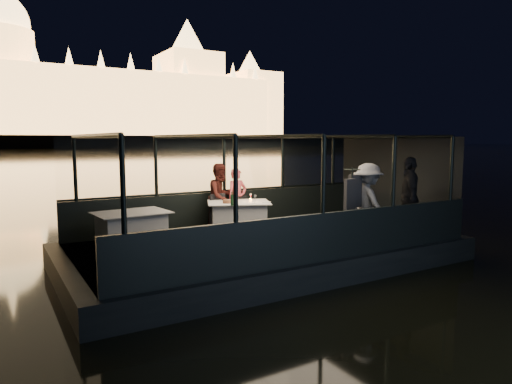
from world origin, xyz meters
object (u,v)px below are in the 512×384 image
dining_table_central (239,218)px  passenger_stripe (368,204)px  person_woman_coral (237,198)px  chair_port_left (221,213)px  chair_port_right (244,211)px  passenger_dark (409,201)px  dining_table_aft (132,230)px  wine_bottle (232,199)px  coat_stand (351,203)px  person_man_maroon (221,199)px

dining_table_central → passenger_stripe: 3.02m
person_woman_coral → chair_port_left: bearing=-161.1°
chair_port_right → passenger_stripe: (1.57, -2.70, 0.40)m
dining_table_central → chair_port_left: (-0.25, 0.45, 0.06)m
dining_table_central → chair_port_left: chair_port_left is taller
passenger_dark → dining_table_aft: bearing=-69.2°
person_woman_coral → wine_bottle: bearing=-128.7°
chair_port_left → chair_port_right: bearing=-5.2°
passenger_stripe → passenger_dark: (1.19, -0.08, 0.00)m
chair_port_left → person_woman_coral: bearing=19.2°
dining_table_central → coat_stand: (1.47, -2.26, 0.51)m
passenger_dark → chair_port_left: bearing=-88.3°
dining_table_aft → wine_bottle: bearing=-5.3°
dining_table_central → passenger_stripe: size_ratio=0.84×
dining_table_central → chair_port_right: (0.39, 0.45, 0.06)m
person_woman_coral → wine_bottle: (-0.74, -1.14, 0.17)m
dining_table_central → coat_stand: size_ratio=0.87×
dining_table_central → person_man_maroon: 0.81m
chair_port_right → dining_table_central: bearing=-144.7°
person_woman_coral → wine_bottle: 1.37m
passenger_stripe → wine_bottle: 2.99m
wine_bottle → passenger_stripe: bearing=-37.8°
chair_port_left → wine_bottle: size_ratio=2.92×
coat_stand → passenger_stripe: bearing=1.7°
dining_table_aft → passenger_dark: bearing=-20.1°
dining_table_central → passenger_dark: (3.16, -2.33, 0.47)m
dining_table_central → wine_bottle: (-0.40, -0.42, 0.53)m
person_man_maroon → passenger_stripe: 3.62m
person_man_maroon → passenger_dark: passenger_dark is taller
coat_stand → passenger_stripe: coat_stand is taller
chair_port_left → chair_port_right: size_ratio=1.12×
person_man_maroon → passenger_dark: 4.47m
chair_port_left → coat_stand: size_ratio=0.54×
chair_port_right → coat_stand: coat_stand is taller
coat_stand → wine_bottle: (-1.87, 1.84, 0.02)m
person_woman_coral → chair_port_right: bearing=-85.6°
dining_table_central → person_man_maroon: (-0.11, 0.72, 0.36)m
chair_port_left → passenger_dark: size_ratio=0.48×
dining_table_central → person_man_maroon: size_ratio=0.88×
dining_table_aft → person_man_maroon: 2.69m
chair_port_left → coat_stand: (1.72, -2.71, 0.45)m
chair_port_right → wine_bottle: size_ratio=2.61×
passenger_stripe → wine_bottle: passenger_stripe is taller
person_woman_coral → person_man_maroon: 0.46m
chair_port_left → passenger_stripe: (2.21, -2.70, 0.40)m
dining_table_central → passenger_dark: size_ratio=0.78×
dining_table_central → dining_table_aft: dining_table_central is taller
chair_port_right → person_man_maroon: (-0.51, 0.27, 0.30)m
dining_table_aft → coat_stand: 4.60m
dining_table_aft → passenger_stripe: bearing=-24.0°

